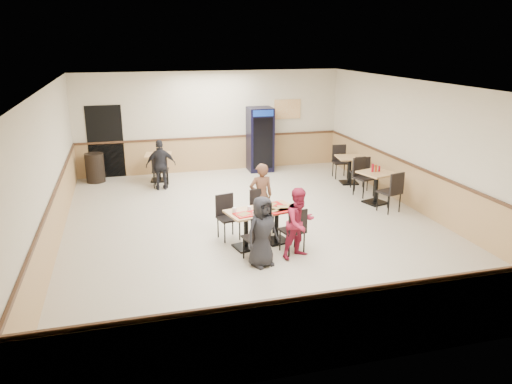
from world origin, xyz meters
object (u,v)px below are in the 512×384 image
object	(u,v)px
trash_bin	(95,168)
main_table	(262,222)
diner_woman_right	(299,223)
back_table	(159,163)
lone_diner	(161,165)
pepsi_cooler	(260,139)
diner_woman_left	(262,232)
side_table_near	(376,183)
diner_man_opposite	(261,196)
side_table_far	(350,166)

from	to	relation	value
trash_bin	main_table	bearing A→B (deg)	-59.30
diner_woman_right	back_table	xyz separation A→B (m)	(-2.08, 5.96, -0.15)
main_table	trash_bin	distance (m)	6.49
lone_diner	pepsi_cooler	bearing A→B (deg)	-159.58
diner_woman_right	diner_woman_left	bearing A→B (deg)	172.18
back_table	pepsi_cooler	distance (m)	3.16
side_table_near	pepsi_cooler	world-z (taller)	pepsi_cooler
main_table	pepsi_cooler	bearing A→B (deg)	61.88
diner_woman_left	diner_man_opposite	size ratio (longest dim) A/B	0.91
back_table	trash_bin	bearing A→B (deg)	168.69
diner_man_opposite	lone_diner	world-z (taller)	diner_man_opposite
back_table	pepsi_cooler	world-z (taller)	pepsi_cooler
diner_man_opposite	lone_diner	distance (m)	3.90
main_table	diner_woman_left	size ratio (longest dim) A/B	1.15
diner_woman_right	side_table_far	distance (m)	5.28
main_table	trash_bin	xyz separation A→B (m)	(-3.32, 5.58, -0.07)
side_table_near	main_table	bearing A→B (deg)	-152.59
back_table	pepsi_cooler	bearing A→B (deg)	7.22
pepsi_cooler	main_table	bearing A→B (deg)	-103.79
pepsi_cooler	trash_bin	bearing A→B (deg)	-178.03
diner_woman_right	lone_diner	world-z (taller)	lone_diner
diner_woman_right	lone_diner	size ratio (longest dim) A/B	0.99
diner_man_opposite	side_table_far	bearing A→B (deg)	-143.10
back_table	trash_bin	distance (m)	1.79
diner_man_opposite	back_table	world-z (taller)	diner_man_opposite
side_table_far	trash_bin	size ratio (longest dim) A/B	0.98
main_table	diner_woman_right	size ratio (longest dim) A/B	1.11
main_table	diner_man_opposite	xyz separation A→B (m)	(0.24, 0.90, 0.23)
diner_woman_left	side_table_near	xyz separation A→B (m)	(3.66, 2.67, -0.12)
diner_man_opposite	side_table_near	distance (m)	3.29
lone_diner	pepsi_cooler	world-z (taller)	pepsi_cooler
diner_man_opposite	pepsi_cooler	size ratio (longest dim) A/B	0.73
diner_man_opposite	pepsi_cooler	distance (m)	4.91
diner_man_opposite	side_table_far	xyz separation A→B (m)	(3.32, 2.68, -0.20)
side_table_far	trash_bin	distance (m)	7.16
main_table	diner_man_opposite	distance (m)	0.96
lone_diner	diner_woman_left	bearing A→B (deg)	102.27
back_table	diner_man_opposite	bearing A→B (deg)	-67.34
main_table	side_table_far	world-z (taller)	side_table_far
diner_woman_left	lone_diner	world-z (taller)	lone_diner
diner_man_opposite	lone_diner	size ratio (longest dim) A/B	1.05
main_table	diner_woman_right	xyz separation A→B (m)	(0.52, -0.73, 0.18)
back_table	trash_bin	world-z (taller)	trash_bin
pepsi_cooler	side_table_far	bearing A→B (deg)	-43.83
diner_woman_right	side_table_near	distance (m)	3.83
diner_man_opposite	pepsi_cooler	world-z (taller)	pepsi_cooler
diner_man_opposite	trash_bin	size ratio (longest dim) A/B	1.73
lone_diner	side_table_near	world-z (taller)	lone_diner
side_table_far	back_table	world-z (taller)	back_table
pepsi_cooler	back_table	bearing A→B (deg)	-171.31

